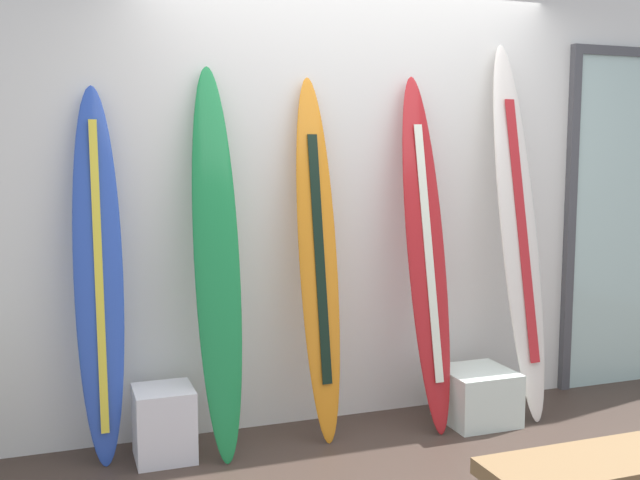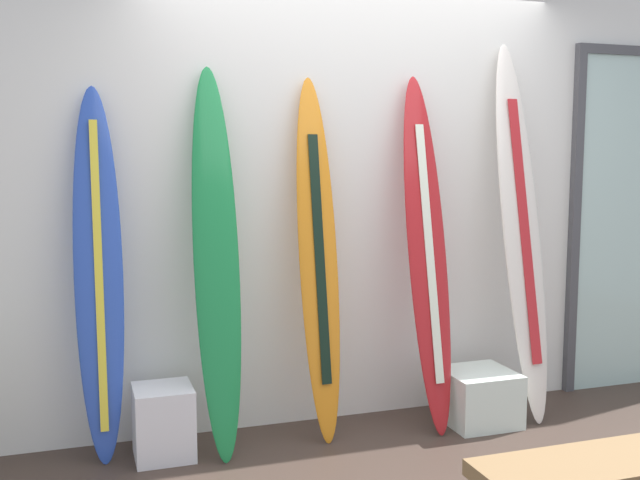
# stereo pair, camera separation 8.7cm
# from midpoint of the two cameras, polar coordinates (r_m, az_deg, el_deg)

# --- Properties ---
(wall_back) EXTENTS (7.20, 0.20, 2.80)m
(wall_back) POSITION_cam_midpoint_polar(r_m,az_deg,el_deg) (4.43, 1.55, 4.47)
(wall_back) COLOR white
(wall_back) RESTS_ON ground
(surfboard_cobalt) EXTENTS (0.24, 0.29, 1.92)m
(surfboard_cobalt) POSITION_cam_midpoint_polar(r_m,az_deg,el_deg) (3.91, -17.27, -2.67)
(surfboard_cobalt) COLOR blue
(surfboard_cobalt) RESTS_ON ground
(surfboard_emerald) EXTENTS (0.25, 0.48, 2.04)m
(surfboard_emerald) POSITION_cam_midpoint_polar(r_m,az_deg,el_deg) (3.88, -8.57, -1.60)
(surfboard_emerald) COLOR #1C8241
(surfboard_emerald) RESTS_ON ground
(surfboard_sunset) EXTENTS (0.23, 0.40, 2.00)m
(surfboard_sunset) POSITION_cam_midpoint_polar(r_m,az_deg,el_deg) (4.07, -0.76, -1.43)
(surfboard_sunset) COLOR orange
(surfboard_sunset) RESTS_ON ground
(surfboard_crimson) EXTENTS (0.24, 0.49, 2.02)m
(surfboard_crimson) POSITION_cam_midpoint_polar(r_m,az_deg,el_deg) (4.27, 7.59, -1.14)
(surfboard_crimson) COLOR red
(surfboard_crimson) RESTS_ON ground
(surfboard_ivory) EXTENTS (0.29, 0.53, 2.23)m
(surfboard_ivory) POSITION_cam_midpoint_polar(r_m,az_deg,el_deg) (4.56, 14.50, 0.75)
(surfboard_ivory) COLOR silver
(surfboard_ivory) RESTS_ON ground
(display_block_left) EXTENTS (0.30, 0.30, 0.37)m
(display_block_left) POSITION_cam_midpoint_polar(r_m,az_deg,el_deg) (4.03, -12.53, -13.59)
(display_block_left) COLOR silver
(display_block_left) RESTS_ON ground
(display_block_center) EXTENTS (0.40, 0.40, 0.31)m
(display_block_center) POSITION_cam_midpoint_polar(r_m,az_deg,el_deg) (4.53, 11.42, -11.65)
(display_block_center) COLOR silver
(display_block_center) RESTS_ON ground
(glass_door) EXTENTS (1.12, 0.06, 2.26)m
(glass_door) POSITION_cam_midpoint_polar(r_m,az_deg,el_deg) (5.44, 22.59, 1.87)
(glass_door) COLOR silver
(glass_door) RESTS_ON ground
(bench) EXTENTS (1.09, 0.32, 0.48)m
(bench) POSITION_cam_midpoint_polar(r_m,az_deg,el_deg) (3.05, 21.39, -16.14)
(bench) COLOR olive
(bench) RESTS_ON ground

